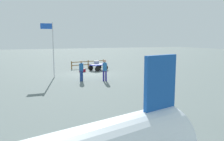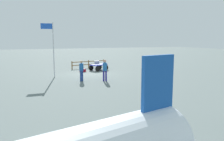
{
  "view_description": "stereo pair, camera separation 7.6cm",
  "coord_description": "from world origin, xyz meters",
  "px_view_note": "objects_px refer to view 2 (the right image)",
  "views": [
    {
      "loc": [
        6.65,
        21.28,
        3.45
      ],
      "look_at": [
        0.12,
        6.0,
        1.11
      ],
      "focal_mm": 36.0,
      "sensor_mm": 36.0,
      "label": 1
    },
    {
      "loc": [
        6.58,
        21.31,
        3.45
      ],
      "look_at": [
        0.12,
        6.0,
        1.11
      ],
      "focal_mm": 36.0,
      "sensor_mm": 36.0,
      "label": 2
    }
  ],
  "objects_px": {
    "luggage_cart": "(99,66)",
    "worker_trailing": "(105,69)",
    "worker_lead": "(81,69)",
    "flagpole": "(52,45)",
    "suitcase_navy": "(83,71)",
    "suitcase_dark": "(97,62)"
  },
  "relations": [
    {
      "from": "worker_lead",
      "to": "luggage_cart",
      "type": "bearing_deg",
      "value": -122.03
    },
    {
      "from": "luggage_cart",
      "to": "suitcase_dark",
      "type": "bearing_deg",
      "value": -90.97
    },
    {
      "from": "worker_trailing",
      "to": "flagpole",
      "type": "xyz_separation_m",
      "value": [
        3.66,
        -3.52,
        1.88
      ]
    },
    {
      "from": "suitcase_dark",
      "to": "flagpole",
      "type": "distance_m",
      "value": 6.54
    },
    {
      "from": "luggage_cart",
      "to": "suitcase_navy",
      "type": "distance_m",
      "value": 1.98
    },
    {
      "from": "worker_lead",
      "to": "flagpole",
      "type": "bearing_deg",
      "value": -55.76
    },
    {
      "from": "suitcase_navy",
      "to": "worker_trailing",
      "type": "xyz_separation_m",
      "value": [
        -0.29,
        5.75,
        0.88
      ]
    },
    {
      "from": "suitcase_dark",
      "to": "suitcase_navy",
      "type": "xyz_separation_m",
      "value": [
        1.92,
        1.01,
        -0.7
      ]
    },
    {
      "from": "suitcase_dark",
      "to": "worker_trailing",
      "type": "xyz_separation_m",
      "value": [
        1.64,
        6.76,
        0.18
      ]
    },
    {
      "from": "worker_lead",
      "to": "worker_trailing",
      "type": "relative_size",
      "value": 0.96
    },
    {
      "from": "suitcase_navy",
      "to": "flagpole",
      "type": "xyz_separation_m",
      "value": [
        3.38,
        2.23,
        2.76
      ]
    },
    {
      "from": "luggage_cart",
      "to": "worker_trailing",
      "type": "bearing_deg",
      "value": 75.23
    },
    {
      "from": "luggage_cart",
      "to": "worker_trailing",
      "type": "distance_m",
      "value": 6.4
    },
    {
      "from": "luggage_cart",
      "to": "worker_trailing",
      "type": "height_order",
      "value": "worker_trailing"
    },
    {
      "from": "luggage_cart",
      "to": "flagpole",
      "type": "height_order",
      "value": "flagpole"
    },
    {
      "from": "suitcase_dark",
      "to": "worker_lead",
      "type": "distance_m",
      "value": 6.92
    },
    {
      "from": "worker_lead",
      "to": "worker_trailing",
      "type": "height_order",
      "value": "worker_trailing"
    },
    {
      "from": "luggage_cart",
      "to": "flagpole",
      "type": "distance_m",
      "value": 6.39
    },
    {
      "from": "suitcase_navy",
      "to": "luggage_cart",
      "type": "bearing_deg",
      "value": -167.75
    },
    {
      "from": "worker_lead",
      "to": "flagpole",
      "type": "distance_m",
      "value": 3.86
    },
    {
      "from": "suitcase_dark",
      "to": "flagpole",
      "type": "xyz_separation_m",
      "value": [
        5.3,
        3.24,
        2.06
      ]
    },
    {
      "from": "luggage_cart",
      "to": "flagpole",
      "type": "bearing_deg",
      "value": 26.6
    }
  ]
}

